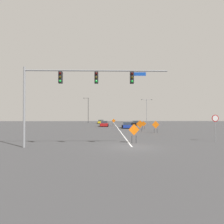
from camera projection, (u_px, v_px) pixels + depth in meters
name	position (u px, v px, depth m)	size (l,w,h in m)	color
ground	(132.00, 147.00, 17.05)	(141.27, 141.27, 0.00)	#444447
road_centre_stripe	(115.00, 125.00, 56.27)	(0.16, 78.48, 0.01)	white
traffic_signal_assembly	(76.00, 84.00, 17.00)	(13.07, 0.44, 7.27)	gray
stop_sign	(215.00, 123.00, 20.59)	(0.76, 0.07, 2.93)	gray
street_lamp_mid_left	(88.00, 109.00, 68.64)	(1.94, 0.24, 9.18)	black
street_lamp_near_left	(147.00, 109.00, 64.72)	(3.84, 0.24, 8.32)	gray
construction_sign_right_lane	(144.00, 124.00, 37.91)	(1.07, 0.23, 1.66)	orange
construction_sign_right_shoulder	(134.00, 131.00, 19.50)	(1.17, 0.29, 1.98)	orange
construction_sign_median_far	(140.00, 124.00, 33.10)	(1.39, 0.29, 2.00)	orange
construction_sign_left_lane	(114.00, 121.00, 52.12)	(1.10, 0.11, 1.85)	orange
construction_sign_median_near	(156.00, 125.00, 30.63)	(1.25, 0.11, 1.94)	orange
car_red_near	(104.00, 124.00, 47.48)	(2.18, 4.55, 1.40)	red
car_black_mid	(136.00, 123.00, 53.44)	(2.01, 4.45, 1.27)	black
car_yellow_distant	(101.00, 122.00, 63.00)	(2.17, 3.92, 1.27)	gold
car_blue_passing	(127.00, 125.00, 41.31)	(2.22, 4.11, 1.37)	#1E389E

